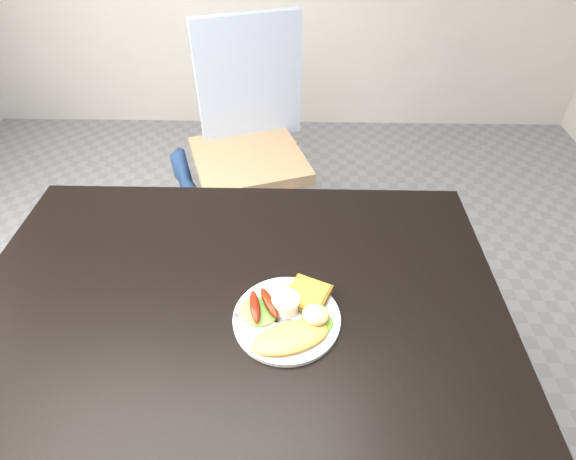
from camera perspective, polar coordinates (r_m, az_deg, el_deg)
The scene contains 15 objects.
room_floor at distance 1.68m, azimuth -4.38°, elevation -24.99°, with size 4.00×4.50×0.02m, color gray.
dining_table at distance 1.05m, azimuth -6.45°, elevation -8.57°, with size 1.20×0.80×0.04m, color black.
dining_chair at distance 2.02m, azimuth -5.00°, elevation 8.84°, with size 0.46×0.46×0.06m, color tan.
person at distance 1.45m, azimuth -6.43°, elevation 12.67°, with size 0.61×0.40×1.68m, color navy.
plate at distance 0.97m, azimuth -0.17°, elevation -11.18°, with size 0.23×0.23×0.01m, color white.
lettuce_left at distance 0.98m, azimuth -3.75°, elevation -10.24°, with size 0.09×0.08×0.01m, color olive.
lettuce_right at distance 0.96m, azimuth 3.61°, elevation -11.67°, with size 0.07×0.06×0.01m, color #45822C.
omelette at distance 0.93m, azimuth 0.29°, elevation -13.48°, with size 0.16×0.08×0.02m, color gold.
sausage_a at distance 0.96m, azimuth -4.22°, elevation -9.71°, with size 0.02×0.09×0.02m, color maroon.
sausage_b at distance 0.97m, azimuth -2.40°, elevation -9.24°, with size 0.02×0.09×0.02m, color #631E0D.
ramekin at distance 0.97m, azimuth -0.28°, elevation -9.33°, with size 0.06×0.06×0.04m, color white.
toast_a at distance 0.99m, azimuth 1.02°, elevation -8.56°, with size 0.07×0.07×0.01m, color olive.
toast_b at distance 0.98m, azimuth 2.52°, elevation -8.22°, with size 0.09×0.09×0.01m, color brown.
potato_salad at distance 0.94m, azimuth 3.52°, elevation -10.71°, with size 0.06×0.05×0.03m, color beige.
fork at distance 0.96m, azimuth -2.43°, elevation -11.34°, with size 0.15×0.01×0.00m, color #ADAFB7.
Camera 1 is at (0.13, -0.67, 1.53)m, focal length 28.00 mm.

